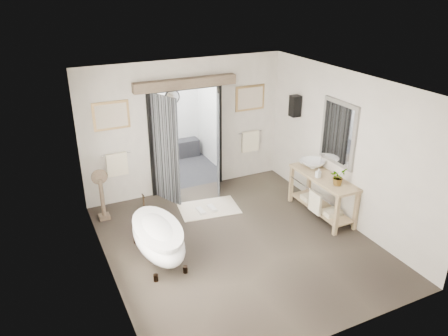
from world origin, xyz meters
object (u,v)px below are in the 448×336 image
at_px(clawfoot_tub, 158,237).
at_px(rug, 209,208).
at_px(vanity, 322,192).
at_px(basin, 313,164).

relative_size(clawfoot_tub, rug, 1.41).
xyz_separation_m(vanity, rug, (-1.92, 1.20, -0.50)).
xyz_separation_m(clawfoot_tub, basin, (3.43, 0.41, 0.53)).
height_order(rug, basin, basin).
bearing_deg(basin, clawfoot_tub, -179.56).
relative_size(rug, basin, 2.44).
height_order(vanity, basin, basin).
bearing_deg(vanity, rug, 147.90).
distance_m(vanity, rug, 2.31).
bearing_deg(vanity, basin, 81.59).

